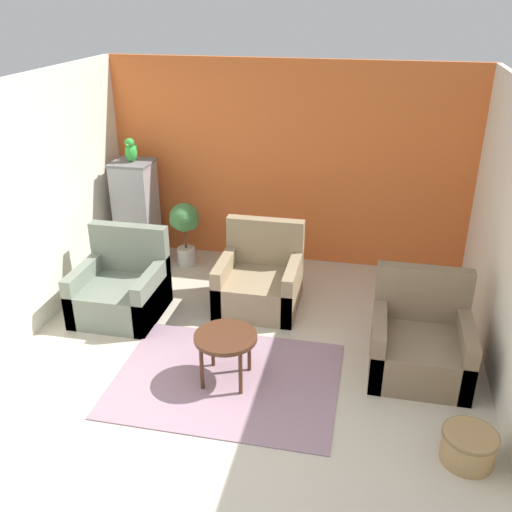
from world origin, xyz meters
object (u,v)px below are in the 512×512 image
coffee_table (226,341)px  birdcage (137,214)px  armchair_left (122,290)px  armchair_right (420,344)px  wicker_basket (469,446)px  armchair_middle (260,282)px  parrot (131,150)px  potted_plant (184,224)px

coffee_table → birdcage: 2.87m
armchair_left → armchair_right: (3.13, -0.41, 0.00)m
coffee_table → wicker_basket: size_ratio=1.35×
armchair_left → wicker_basket: 3.77m
armchair_middle → birdcage: birdcage is taller
armchair_middle → armchair_right: bearing=-28.0°
coffee_table → armchair_middle: (0.02, 1.43, -0.15)m
coffee_table → parrot: bearing=127.9°
coffee_table → potted_plant: 2.51m
armchair_right → armchair_left: bearing=172.5°
armchair_right → parrot: parrot is taller
armchair_right → potted_plant: size_ratio=1.10×
birdcage → wicker_basket: bearing=-36.8°
wicker_basket → armchair_left: bearing=156.3°
parrot → potted_plant: parrot is taller
armchair_left → potted_plant: (0.30, 1.31, 0.28)m
birdcage → potted_plant: bearing=-1.4°
armchair_left → birdcage: (-0.34, 1.32, 0.37)m
armchair_right → potted_plant: bearing=148.7°
parrot → armchair_middle: bearing=-25.2°
coffee_table → birdcage: birdcage is taller
wicker_basket → potted_plant: bearing=138.2°
armchair_middle → potted_plant: size_ratio=1.10×
armchair_right → parrot: bearing=153.4°
armchair_middle → wicker_basket: armchair_middle is taller
armchair_left → armchair_middle: 1.52m
potted_plant → birdcage: bearing=178.6°
armchair_right → birdcage: 3.90m
armchair_left → potted_plant: 1.37m
armchair_left → wicker_basket: armchair_left is taller
armchair_middle → birdcage: size_ratio=0.69×
armchair_right → wicker_basket: 1.16m
armchair_left → wicker_basket: (3.45, -1.51, -0.14)m
parrot → armchair_right: bearing=-26.6°
armchair_left → birdcage: 1.41m
armchair_left → coffee_table: bearing=-33.4°
armchair_middle → wicker_basket: bearing=-44.8°
armchair_right → coffee_table: bearing=-162.9°
coffee_table → potted_plant: (-1.13, 2.24, 0.14)m
coffee_table → parrot: 3.05m
coffee_table → armchair_left: size_ratio=0.61×
parrot → potted_plant: size_ratio=0.36×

